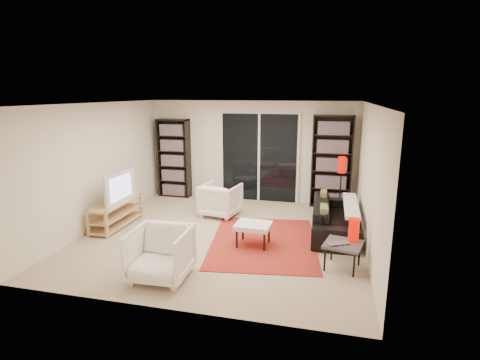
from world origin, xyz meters
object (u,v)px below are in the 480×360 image
Objects in this scene: bookshelf_right at (332,162)px; armchair_front at (160,254)px; armchair_back at (221,200)px; floor_lamp at (341,171)px; bookshelf_left at (174,158)px; side_table at (343,246)px; tv_stand at (116,213)px; sofa at (335,218)px; ottoman at (253,226)px.

armchair_front is at bearing -119.13° from bookshelf_right.
floor_lamp is (2.48, 0.70, 0.60)m from armchair_back.
side_table is at bearing -38.11° from bookshelf_left.
side_table is (4.06, -3.19, -0.62)m from bookshelf_left.
armchair_front is 2.68m from side_table.
tv_stand is at bearing 168.83° from side_table.
bookshelf_right is at bearing 29.72° from tv_stand.
sofa is at bearing -86.39° from bookshelf_right.
armchair_back is 2.90m from armchair_front.
ottoman is 2.67m from floor_lamp.
bookshelf_right is 2.74× the size of armchair_back.
ottoman is at bearing 134.82° from armchair_back.
armchair_front is at bearing -69.39° from bookshelf_left.
ottoman is (1.04, 1.46, -0.03)m from armchair_front.
tv_stand is 2.13× the size of side_table.
tv_stand is 2.13m from armchair_back.
ottoman and side_table have the same top height.
bookshelf_left is at bearing 141.89° from side_table.
armchair_front is 4.42m from floor_lamp.
bookshelf_right is 3.03m from ottoman.
sofa is at bearing -94.91° from floor_lamp.
armchair_back is 1.76m from ottoman.
armchair_back is at bearing 141.78° from side_table.
bookshelf_left is at bearing 66.19° from sofa.
ottoman is (2.59, -2.67, -0.63)m from bookshelf_left.
ottoman is at bearing 124.50° from sofa.
armchair_back is (1.82, 1.11, 0.09)m from tv_stand.
armchair_back is 1.25× the size of ottoman.
bookshelf_right is 1.87m from sofa.
bookshelf_left reaches higher than ottoman.
bookshelf_left is 2.45m from tv_stand.
sofa is 1.49m from side_table.
armchair_back is at bearing 31.34° from tv_stand.
armchair_back reaches higher than sofa.
side_table is (1.48, -0.52, 0.01)m from ottoman.
floor_lamp reaches higher than side_table.
side_table is (0.11, -1.48, 0.06)m from sofa.
bookshelf_right reaches higher than sofa.
bookshelf_left reaches higher than floor_lamp.
bookshelf_left reaches higher than armchair_front.
side_table is (2.49, -1.96, 0.01)m from armchair_back.
armchair_front is 1.33× the size of ottoman.
floor_lamp is at bearing 55.48° from ottoman.
bookshelf_left is 2.54× the size of armchair_back.
floor_lamp reaches higher than tv_stand.
bookshelf_right reaches higher than armchair_back.
sofa is at bearing 94.07° from side_table.
tv_stand is (-0.24, -2.34, -0.71)m from bookshelf_left.
bookshelf_right reaches higher than ottoman.
floor_lamp reaches higher than armchair_front.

